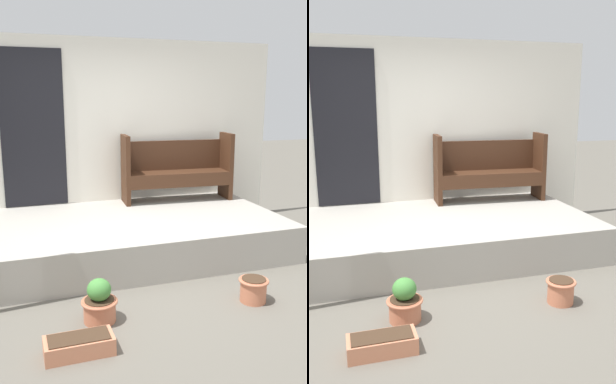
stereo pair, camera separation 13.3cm
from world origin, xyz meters
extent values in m
plane|color=#666056|center=(0.00, 0.00, 0.00)|extent=(24.00, 24.00, 0.00)
cube|color=#A8A399|center=(0.13, 0.97, 0.21)|extent=(3.61, 1.94, 0.43)
cube|color=white|center=(0.13, 1.97, 1.30)|extent=(4.81, 0.06, 2.60)
cube|color=black|center=(-0.87, 1.93, 1.44)|extent=(0.80, 0.02, 2.00)
cube|color=#422616|center=(0.29, 1.70, 0.89)|extent=(0.09, 0.40, 0.92)
cube|color=#422616|center=(1.73, 1.60, 0.89)|extent=(0.09, 0.40, 0.92)
cube|color=#422616|center=(1.01, 1.65, 0.81)|extent=(1.41, 0.50, 0.04)
cube|color=#422616|center=(1.00, 1.47, 0.72)|extent=(1.39, 0.13, 0.15)
cube|color=#422616|center=(1.02, 1.83, 1.04)|extent=(1.39, 0.14, 0.41)
cylinder|color=#C67251|center=(-0.53, -0.51, 0.09)|extent=(0.27, 0.27, 0.19)
torus|color=#C67251|center=(-0.53, -0.51, 0.18)|extent=(0.31, 0.31, 0.02)
cylinder|color=#422D1E|center=(-0.53, -0.51, 0.19)|extent=(0.25, 0.25, 0.01)
ellipsoid|color=#478C3D|center=(-0.53, -0.51, 0.28)|extent=(0.20, 0.20, 0.19)
cylinder|color=#C67251|center=(0.88, -0.61, 0.11)|extent=(0.24, 0.24, 0.22)
torus|color=#C67251|center=(0.88, -0.61, 0.20)|extent=(0.28, 0.28, 0.02)
cylinder|color=#422D1E|center=(0.88, -0.61, 0.22)|extent=(0.22, 0.22, 0.01)
cube|color=tan|center=(-0.77, -0.94, 0.07)|extent=(0.51, 0.22, 0.13)
cube|color=#422D1E|center=(-0.77, -0.94, 0.14)|extent=(0.45, 0.19, 0.01)
camera|label=1|loc=(-1.14, -3.77, 1.85)|focal=40.00mm
camera|label=2|loc=(-1.01, -3.81, 1.85)|focal=40.00mm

